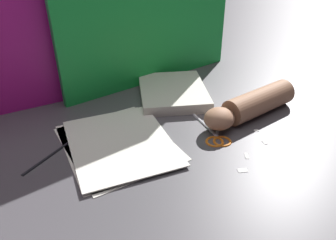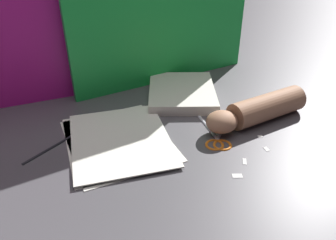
{
  "view_description": "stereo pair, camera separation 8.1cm",
  "coord_description": "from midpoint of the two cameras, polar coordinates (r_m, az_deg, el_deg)",
  "views": [
    {
      "loc": [
        -0.29,
        -0.6,
        0.48
      ],
      "look_at": [
        0.04,
        0.01,
        0.06
      ],
      "focal_mm": 35.0,
      "sensor_mm": 36.0,
      "label": 1
    },
    {
      "loc": [
        -0.21,
        -0.63,
        0.48
      ],
      "look_at": [
        0.04,
        0.01,
        0.06
      ],
      "focal_mm": 35.0,
      "sensor_mm": 36.0,
      "label": 2
    }
  ],
  "objects": [
    {
      "name": "paper_scrap_side",
      "position": [
        0.8,
        16.08,
        -7.04
      ],
      "size": [
        0.02,
        0.02,
        0.0
      ],
      "color": "white",
      "rests_on": "ground_plane"
    },
    {
      "name": "scissors",
      "position": [
        0.86,
        11.29,
        -2.97
      ],
      "size": [
        0.14,
        0.18,
        0.01
      ],
      "color": "silver",
      "rests_on": "ground_plane"
    },
    {
      "name": "backdrop_panel_center",
      "position": [
        1.1,
        1.72,
        19.14
      ],
      "size": [
        0.65,
        0.12,
        0.51
      ],
      "color": "green",
      "rests_on": "ground_plane"
    },
    {
      "name": "backdrop_panel_left",
      "position": [
        1.02,
        -18.98,
        14.95
      ],
      "size": [
        0.71,
        0.03,
        0.45
      ],
      "color": "#D81E9E",
      "rests_on": "ground_plane"
    },
    {
      "name": "paper_scrap_far",
      "position": [
        0.9,
        18.28,
        -2.79
      ],
      "size": [
        0.01,
        0.01,
        0.0
      ],
      "color": "white",
      "rests_on": "ground_plane"
    },
    {
      "name": "paper_stack",
      "position": [
        0.84,
        -5.95,
        -3.45
      ],
      "size": [
        0.27,
        0.33,
        0.01
      ],
      "color": "white",
      "rests_on": "ground_plane"
    },
    {
      "name": "paper_scrap_near",
      "position": [
        0.86,
        19.43,
        -4.85
      ],
      "size": [
        0.01,
        0.02,
        0.0
      ],
      "color": "white",
      "rests_on": "ground_plane"
    },
    {
      "name": "pen",
      "position": [
        0.85,
        -17.43,
        -4.74
      ],
      "size": [
        0.13,
        0.09,
        0.01
      ],
      "color": "black",
      "rests_on": "ground_plane"
    },
    {
      "name": "book_closed",
      "position": [
        1.05,
        4.64,
        4.79
      ],
      "size": [
        0.28,
        0.31,
        0.03
      ],
      "color": "silver",
      "rests_on": "ground_plane"
    },
    {
      "name": "hand_forearm",
      "position": [
        0.95,
        17.71,
        1.6
      ],
      "size": [
        0.33,
        0.12,
        0.07
      ],
      "color": "#A87556",
      "rests_on": "ground_plane"
    },
    {
      "name": "paper_scrap_mid",
      "position": [
        0.76,
        15.06,
        -9.46
      ],
      "size": [
        0.03,
        0.02,
        0.0
      ],
      "color": "white",
      "rests_on": "ground_plane"
    },
    {
      "name": "ground_plane",
      "position": [
        0.82,
        0.41,
        -4.67
      ],
      "size": [
        6.0,
        6.0,
        0.0
      ],
      "primitive_type": "plane",
      "color": "#4C494F"
    }
  ]
}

